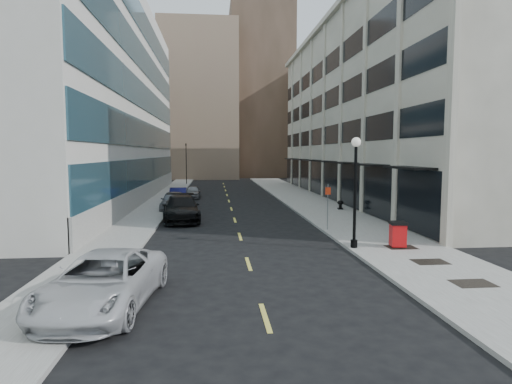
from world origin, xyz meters
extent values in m
plane|color=black|center=(0.00, 0.00, 0.00)|extent=(160.00, 160.00, 0.00)
cube|color=gray|center=(7.50, 20.00, 0.07)|extent=(5.00, 80.00, 0.15)
cube|color=gray|center=(-6.50, 20.00, 0.07)|extent=(3.00, 80.00, 0.15)
cube|color=beige|center=(17.00, 27.00, 9.00)|extent=(14.00, 46.00, 18.00)
cube|color=black|center=(10.02, 27.00, 2.00)|extent=(0.18, 46.00, 3.60)
cube|color=beige|center=(9.85, 27.00, 18.00)|extent=(0.60, 46.40, 0.50)
cube|color=black|center=(10.03, 27.00, 6.50)|extent=(0.12, 46.00, 1.80)
cube|color=black|center=(10.03, 27.00, 10.00)|extent=(0.12, 46.00, 1.80)
cube|color=black|center=(10.03, 27.00, 13.50)|extent=(0.12, 46.00, 1.80)
cube|color=beige|center=(10.00, 4.00, 9.00)|extent=(0.35, 0.60, 18.00)
cube|color=beige|center=(10.00, 10.00, 9.00)|extent=(0.35, 0.60, 18.00)
cube|color=beige|center=(10.00, 16.00, 9.00)|extent=(0.35, 0.60, 18.00)
cube|color=beige|center=(10.00, 22.00, 9.00)|extent=(0.35, 0.60, 18.00)
cube|color=beige|center=(10.00, 28.00, 9.00)|extent=(0.35, 0.60, 18.00)
cube|color=beige|center=(10.00, 34.00, 9.00)|extent=(0.35, 0.60, 18.00)
cube|color=beige|center=(10.00, 40.00, 9.00)|extent=(0.35, 0.60, 18.00)
cube|color=beige|center=(10.00, 46.00, 9.00)|extent=(0.35, 0.60, 18.00)
cube|color=black|center=(9.35, 7.00, 3.90)|extent=(1.30, 4.00, 0.12)
cube|color=black|center=(9.35, 13.00, 3.90)|extent=(1.30, 4.00, 0.12)
cube|color=black|center=(9.35, 19.00, 3.90)|extent=(1.30, 4.00, 0.12)
cube|color=black|center=(9.35, 25.00, 3.90)|extent=(1.30, 4.00, 0.12)
cube|color=black|center=(9.35, 31.00, 3.90)|extent=(1.30, 4.00, 0.12)
cube|color=black|center=(9.35, 37.00, 3.90)|extent=(1.30, 4.00, 0.12)
cube|color=black|center=(9.35, 43.00, 3.90)|extent=(1.30, 4.00, 0.12)
cube|color=silver|center=(-16.00, 27.00, 10.00)|extent=(16.00, 46.00, 20.00)
cube|color=gray|center=(-7.96, 27.00, 0.90)|extent=(0.20, 46.00, 1.80)
cube|color=#2A5262|center=(-7.97, 27.00, 3.00)|extent=(0.14, 45.60, 2.40)
cube|color=#2A5262|center=(-7.97, 27.00, 6.50)|extent=(0.14, 45.60, 2.40)
cube|color=#2A5262|center=(-7.97, 27.00, 10.00)|extent=(0.14, 45.60, 2.40)
cube|color=#2A5262|center=(-7.97, 27.00, 13.50)|extent=(0.14, 45.60, 2.40)
cube|color=#2A5262|center=(-7.97, 27.00, 17.00)|extent=(0.14, 45.60, 2.40)
cube|color=#7F6B53|center=(-4.00, 68.00, 14.00)|extent=(14.00, 18.00, 28.00)
cube|color=brown|center=(8.00, 72.00, 17.00)|extent=(12.00, 16.00, 34.00)
cube|color=#7F6B53|center=(-14.00, 78.00, 11.00)|extent=(12.00, 14.00, 22.00)
cube|color=beige|center=(18.00, 66.00, 10.00)|extent=(10.00, 14.00, 20.00)
cube|color=black|center=(7.60, -2.00, 0.15)|extent=(1.40, 1.00, 0.01)
cube|color=black|center=(7.60, 1.00, 0.15)|extent=(1.40, 1.00, 0.01)
cube|color=black|center=(7.60, 3.80, 0.15)|extent=(1.40, 1.00, 0.01)
cube|color=#D8CC4C|center=(0.00, -4.00, 0.01)|extent=(0.15, 2.20, 0.01)
cube|color=#D8CC4C|center=(0.00, 2.00, 0.01)|extent=(0.15, 2.20, 0.01)
cube|color=#D8CC4C|center=(0.00, 8.00, 0.01)|extent=(0.15, 2.20, 0.01)
cube|color=#D8CC4C|center=(0.00, 14.00, 0.01)|extent=(0.15, 2.20, 0.01)
cube|color=#D8CC4C|center=(0.00, 20.00, 0.01)|extent=(0.15, 2.20, 0.01)
cube|color=#D8CC4C|center=(0.00, 26.00, 0.01)|extent=(0.15, 2.20, 0.01)
cube|color=#D8CC4C|center=(0.00, 32.00, 0.01)|extent=(0.15, 2.20, 0.01)
cube|color=#D8CC4C|center=(0.00, 38.00, 0.01)|extent=(0.15, 2.20, 0.01)
cube|color=#D8CC4C|center=(0.00, 44.00, 0.01)|extent=(0.15, 2.20, 0.01)
cube|color=#D8CC4C|center=(0.00, 50.00, 0.01)|extent=(0.15, 2.20, 0.01)
cylinder|color=black|center=(-5.50, 48.00, 3.00)|extent=(0.12, 0.12, 6.00)
imported|color=black|center=(-5.50, 48.00, 5.99)|extent=(0.66, 0.66, 1.98)
imported|color=silver|center=(-4.80, -2.78, 0.83)|extent=(3.43, 6.26, 1.66)
imported|color=black|center=(-3.73, 14.00, 0.87)|extent=(3.03, 6.23, 1.75)
imported|color=gray|center=(-4.80, 19.69, 0.79)|extent=(1.96, 4.70, 1.59)
imported|color=#14154E|center=(-4.80, 24.57, 0.72)|extent=(1.67, 4.44, 1.45)
imported|color=gray|center=(-3.66, 29.07, 0.67)|extent=(1.61, 3.92, 1.33)
cube|color=red|center=(7.43, 3.85, 0.75)|extent=(0.77, 0.77, 1.10)
cube|color=black|center=(7.43, 3.85, 1.34)|extent=(0.87, 0.87, 0.13)
cylinder|color=black|center=(7.21, 4.21, 0.27)|extent=(0.07, 0.24, 0.24)
cylinder|color=black|center=(7.65, 4.21, 0.27)|extent=(0.07, 0.24, 0.24)
cylinder|color=black|center=(5.30, 4.00, 0.33)|extent=(0.33, 0.33, 0.37)
cylinder|color=black|center=(5.30, 4.00, 2.72)|extent=(0.14, 0.14, 4.73)
sphere|color=silver|center=(5.30, 4.00, 5.24)|extent=(0.45, 0.45, 0.45)
cone|color=black|center=(5.30, 4.00, 5.49)|extent=(0.12, 0.12, 0.18)
cylinder|color=slate|center=(5.30, 8.90, 1.51)|extent=(0.05, 0.05, 2.72)
cube|color=red|center=(5.30, 8.88, 2.47)|extent=(0.32, 0.05, 0.43)
cube|color=black|center=(8.79, 17.84, 0.21)|extent=(0.41, 0.41, 0.11)
cylinder|color=black|center=(8.79, 17.84, 0.43)|extent=(0.25, 0.25, 0.38)
ellipsoid|color=black|center=(8.79, 17.84, 0.70)|extent=(0.53, 0.53, 0.37)
camera|label=1|loc=(-1.43, -15.83, 4.72)|focal=30.00mm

